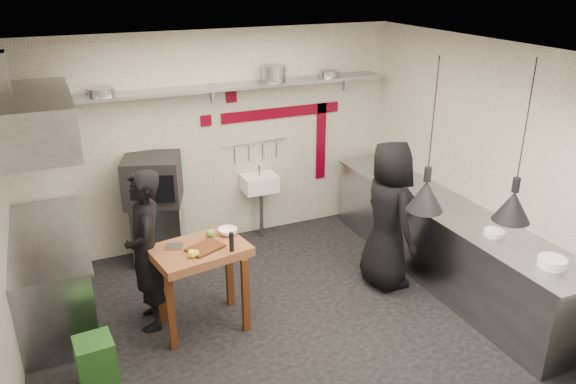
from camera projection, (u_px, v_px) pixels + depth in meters
name	position (u px, v px, depth m)	size (l,w,h in m)	color
floor	(277.00, 317.00, 6.04)	(5.00, 5.00, 0.00)	black
ceiling	(275.00, 52.00, 4.99)	(5.00, 5.00, 0.00)	silver
wall_back	(214.00, 140.00, 7.29)	(5.00, 0.04, 2.80)	beige
wall_front	(398.00, 308.00, 3.73)	(5.00, 0.04, 2.80)	beige
wall_right	(477.00, 163.00, 6.45)	(0.04, 4.20, 2.80)	beige
red_band_horiz	(282.00, 112.00, 7.53)	(1.70, 0.02, 0.14)	#5F0114
red_band_vert	(321.00, 141.00, 7.93)	(0.14, 0.02, 1.10)	#5F0114
red_tile_a	(231.00, 97.00, 7.16)	(0.14, 0.02, 0.14)	#5F0114
red_tile_b	(206.00, 121.00, 7.13)	(0.14, 0.02, 0.14)	#5F0114
back_shelf	(216.00, 88.00, 6.87)	(4.60, 0.34, 0.04)	gray
shelf_bracket_left	(50.00, 108.00, 6.32)	(0.04, 0.06, 0.24)	gray
shelf_bracket_mid	(212.00, 94.00, 7.03)	(0.04, 0.06, 0.24)	gray
shelf_bracket_right	(345.00, 82.00, 7.74)	(0.04, 0.06, 0.24)	gray
pan_far_left	(102.00, 92.00, 6.35)	(0.29, 0.29, 0.09)	gray
pan_mid_left	(101.00, 93.00, 6.34)	(0.23, 0.23, 0.07)	gray
stock_pot	(274.00, 73.00, 7.11)	(0.30, 0.30, 0.20)	gray
pan_right	(329.00, 74.00, 7.43)	(0.25, 0.25, 0.08)	gray
oven_stand	(159.00, 231.00, 7.07)	(0.59, 0.54, 0.80)	gray
combi_oven	(153.00, 180.00, 6.83)	(0.66, 0.62, 0.58)	black
oven_door	(159.00, 188.00, 6.59)	(0.45, 0.03, 0.46)	#5F0114
oven_glass	(159.00, 189.00, 6.54)	(0.34, 0.02, 0.34)	black
hand_sink	(260.00, 183.00, 7.58)	(0.46, 0.34, 0.22)	white
sink_tap	(259.00, 171.00, 7.51)	(0.03, 0.03, 0.14)	gray
sink_drain	(261.00, 214.00, 7.71)	(0.06, 0.06, 0.66)	gray
utensil_rail	(255.00, 142.00, 7.49)	(0.02, 0.02, 0.90)	gray
counter_right	(444.00, 243.00, 6.67)	(0.70, 3.80, 0.90)	gray
counter_right_top	(448.00, 207.00, 6.50)	(0.76, 3.90, 0.03)	gray
plate_stack	(552.00, 262.00, 5.17)	(0.26, 0.26, 0.09)	white
small_bowl_right	(494.00, 233.00, 5.79)	(0.21, 0.21, 0.05)	white
counter_left	(53.00, 276.00, 5.96)	(0.70, 1.90, 0.90)	gray
counter_left_top	(45.00, 237.00, 5.78)	(0.76, 2.00, 0.03)	gray
extractor_hood	(30.00, 120.00, 5.34)	(0.78, 1.60, 0.50)	gray
green_bin	(96.00, 364.00, 4.95)	(0.32, 0.32, 0.50)	#23541F
prep_table	(202.00, 287.00, 5.74)	(0.92, 0.64, 0.92)	brown
cutting_board	(205.00, 248.00, 5.52)	(0.34, 0.24, 0.03)	#532812
pepper_mill	(231.00, 242.00, 5.46)	(0.05, 0.05, 0.20)	black
lemon_a	(192.00, 254.00, 5.36)	(0.08, 0.08, 0.08)	yellow
lemon_b	(196.00, 253.00, 5.37)	(0.07, 0.07, 0.07)	yellow
veg_ball	(210.00, 233.00, 5.74)	(0.09, 0.09, 0.09)	olive
steel_tray	(174.00, 246.00, 5.55)	(0.17, 0.11, 0.03)	gray
bowl	(228.00, 232.00, 5.82)	(0.20, 0.20, 0.06)	white
heat_lamp_near	(431.00, 137.00, 5.08)	(0.35, 0.35, 1.45)	black
heat_lamp_far	(523.00, 143.00, 5.02)	(0.35, 0.35, 1.52)	black
chef_left	(146.00, 251.00, 5.64)	(0.62, 0.41, 1.70)	black
chef_right	(388.00, 215.00, 6.38)	(0.85, 0.56, 1.75)	black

